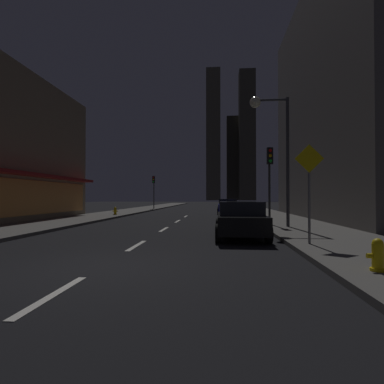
{
  "coord_description": "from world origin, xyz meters",
  "views": [
    {
      "loc": [
        2.73,
        -6.91,
        1.63
      ],
      "look_at": [
        0.0,
        24.86,
        2.15
      ],
      "focal_mm": 28.86,
      "sensor_mm": 36.0,
      "label": 1
    }
  ],
  "objects": [
    {
      "name": "sidewalk_right",
      "position": [
        7.0,
        32.0,
        0.07
      ],
      "size": [
        4.0,
        76.0,
        0.15
      ],
      "primitive_type": "cube",
      "color": "#605E59",
      "rests_on": "ground"
    },
    {
      "name": "traffic_light_far_left",
      "position": [
        -5.5,
        31.78,
        3.19
      ],
      "size": [
        0.32,
        0.48,
        4.2
      ],
      "color": "#2D2D2D",
      "rests_on": "sidewalk_left"
    },
    {
      "name": "fire_hydrant_far_left",
      "position": [
        -5.9,
        18.29,
        0.45
      ],
      "size": [
        0.42,
        0.3,
        0.65
      ],
      "color": "gold",
      "rests_on": "sidewalk_left"
    },
    {
      "name": "street_lamp_right",
      "position": [
        5.38,
        8.89,
        5.07
      ],
      "size": [
        1.96,
        0.56,
        6.58
      ],
      "color": "#38383D",
      "rests_on": "sidewalk_right"
    },
    {
      "name": "skyscraper_distant_mid",
      "position": [
        11.6,
        156.75,
        21.9
      ],
      "size": [
        8.99,
        7.33,
        43.81
      ],
      "primitive_type": "cube",
      "color": "#302D24",
      "rests_on": "ground"
    },
    {
      "name": "skyscraper_distant_short",
      "position": [
        16.75,
        145.98,
        31.77
      ],
      "size": [
        7.82,
        8.68,
        63.54
      ],
      "primitive_type": "cube",
      "color": "#3C392D",
      "rests_on": "ground"
    },
    {
      "name": "ground_plane",
      "position": [
        0.0,
        32.0,
        -0.05
      ],
      "size": [
        78.0,
        136.0,
        0.1
      ],
      "primitive_type": "cube",
      "color": "black"
    },
    {
      "name": "car_parked_near",
      "position": [
        3.6,
        5.43,
        0.74
      ],
      "size": [
        1.98,
        4.24,
        1.45
      ],
      "color": "black",
      "rests_on": "ground"
    },
    {
      "name": "traffic_light_near_right",
      "position": [
        5.5,
        10.05,
        3.19
      ],
      "size": [
        0.32,
        0.48,
        4.2
      ],
      "color": "#2D2D2D",
      "rests_on": "sidewalk_right"
    },
    {
      "name": "pedestrian_crossing_sign",
      "position": [
        5.6,
        3.14,
        2.02
      ],
      "size": [
        0.91,
        0.08,
        3.15
      ],
      "color": "slate",
      "rests_on": "sidewalk_right"
    },
    {
      "name": "car_parked_far",
      "position": [
        3.6,
        22.75,
        0.74
      ],
      "size": [
        1.98,
        4.24,
        1.45
      ],
      "color": "navy",
      "rests_on": "ground"
    },
    {
      "name": "skyscraper_distant_slender",
      "position": [
        37.83,
        153.2,
        20.1
      ],
      "size": [
        7.81,
        6.27,
        40.19
      ],
      "primitive_type": "cube",
      "color": "brown",
      "rests_on": "ground"
    },
    {
      "name": "lane_marking_center",
      "position": [
        0.0,
        8.4,
        0.01
      ],
      "size": [
        0.16,
        23.0,
        0.01
      ],
      "color": "silver",
      "rests_on": "ground"
    },
    {
      "name": "building_apartment_right",
      "position": [
        14.5,
        16.0,
        8.49
      ],
      "size": [
        11.0,
        20.0,
        16.98
      ],
      "primitive_type": "cube",
      "color": "slate",
      "rests_on": "ground"
    },
    {
      "name": "skyscraper_distant_tall",
      "position": [
        0.19,
        149.63,
        33.29
      ],
      "size": [
        7.13,
        7.05,
        66.58
      ],
      "primitive_type": "cube",
      "color": "#4B4738",
      "rests_on": "ground"
    },
    {
      "name": "sidewalk_left",
      "position": [
        -7.0,
        32.0,
        0.07
      ],
      "size": [
        4.0,
        76.0,
        0.15
      ],
      "primitive_type": "cube",
      "color": "#605E59",
      "rests_on": "ground"
    },
    {
      "name": "fire_hydrant_yellow_near",
      "position": [
        5.9,
        -0.45,
        0.45
      ],
      "size": [
        0.42,
        0.3,
        0.65
      ],
      "color": "yellow",
      "rests_on": "sidewalk_right"
    }
  ]
}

